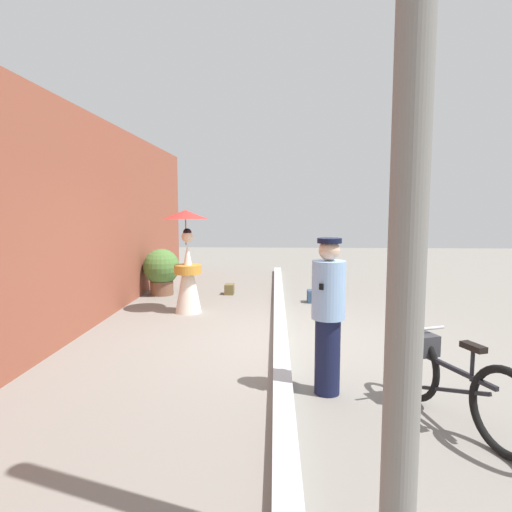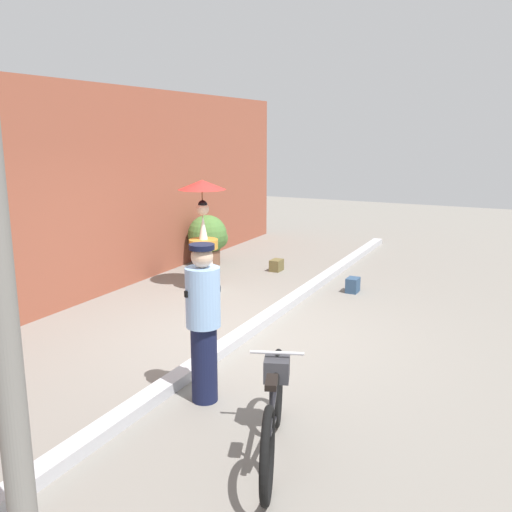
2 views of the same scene
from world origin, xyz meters
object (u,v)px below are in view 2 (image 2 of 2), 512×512
(bicycle_near_officer, at_px, (274,409))
(potted_plant_by_door, at_px, (209,238))
(person_officer, at_px, (203,320))
(backpack_spare, at_px, (353,285))
(person_with_parasol, at_px, (203,236))
(backpack_on_pavement, at_px, (277,265))

(bicycle_near_officer, xyz_separation_m, potted_plant_by_door, (5.67, 4.02, 0.15))
(person_officer, bearing_deg, bicycle_near_officer, -118.90)
(person_officer, distance_m, backpack_spare, 4.49)
(person_officer, xyz_separation_m, person_with_parasol, (3.47, 2.13, 0.09))
(backpack_on_pavement, height_order, backpack_spare, backpack_spare)
(bicycle_near_officer, distance_m, backpack_on_pavement, 6.32)
(backpack_spare, bearing_deg, potted_plant_by_door, 77.98)
(bicycle_near_officer, bearing_deg, person_with_parasol, 37.88)
(person_officer, bearing_deg, person_with_parasol, 31.46)
(person_officer, relative_size, backpack_on_pavement, 5.65)
(person_officer, height_order, potted_plant_by_door, person_officer)
(person_officer, distance_m, backpack_on_pavement, 5.49)
(bicycle_near_officer, relative_size, backpack_on_pavement, 6.02)
(person_officer, bearing_deg, backpack_on_pavement, 16.46)
(bicycle_near_officer, xyz_separation_m, backpack_on_pavement, (5.77, 2.55, -0.28))
(bicycle_near_officer, height_order, potted_plant_by_door, potted_plant_by_door)
(person_with_parasol, relative_size, backpack_spare, 7.24)
(person_with_parasol, bearing_deg, backpack_on_pavement, -18.62)
(person_with_parasol, height_order, backpack_spare, person_with_parasol)
(potted_plant_by_door, bearing_deg, backpack_on_pavement, -86.26)
(bicycle_near_officer, bearing_deg, potted_plant_by_door, 35.33)
(person_officer, height_order, backpack_spare, person_officer)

